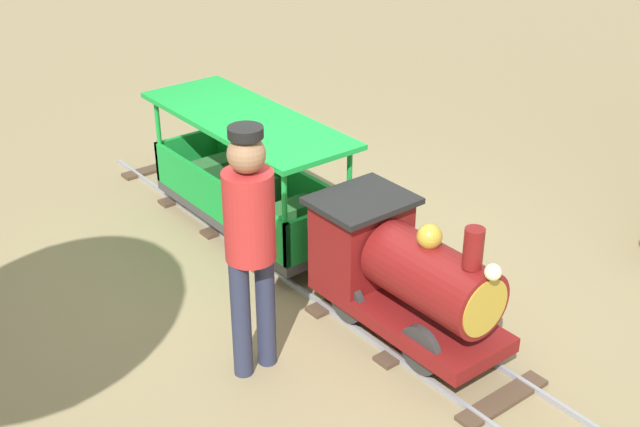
% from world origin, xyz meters
% --- Properties ---
extents(ground_plane, '(60.00, 60.00, 0.00)m').
position_xyz_m(ground_plane, '(0.00, 0.00, 0.00)').
color(ground_plane, '#8C7A56').
extents(track, '(0.68, 5.70, 0.04)m').
position_xyz_m(track, '(0.00, -0.02, 0.02)').
color(track, gray).
rests_on(track, ground_plane).
extents(locomotive, '(0.64, 1.45, 0.99)m').
position_xyz_m(locomotive, '(0.00, 0.85, 0.48)').
color(locomotive, maroon).
rests_on(locomotive, ground_plane).
extents(passenger_car, '(0.74, 2.00, 0.97)m').
position_xyz_m(passenger_car, '(0.00, -0.92, 0.42)').
color(passenger_car, '#3F3F3F').
rests_on(passenger_car, ground_plane).
extents(conductor_person, '(0.30, 0.30, 1.62)m').
position_xyz_m(conductor_person, '(0.97, 0.57, 0.96)').
color(conductor_person, '#282D47').
rests_on(conductor_person, ground_plane).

